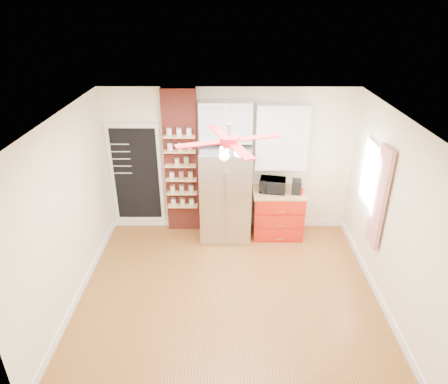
{
  "coord_description": "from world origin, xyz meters",
  "views": [
    {
      "loc": [
        -0.04,
        -4.79,
        4.06
      ],
      "look_at": [
        -0.07,
        0.9,
        1.27
      ],
      "focal_mm": 32.0,
      "sensor_mm": 36.0,
      "label": 1
    }
  ],
  "objects_px": {
    "pantry_jar_oats": "(177,162)",
    "ceiling_fan": "(229,141)",
    "red_cabinet": "(278,213)",
    "canister_left": "(301,190)",
    "fridge": "(225,194)",
    "coffee_maker": "(296,187)",
    "toaster_oven": "(273,185)"
  },
  "relations": [
    {
      "from": "fridge",
      "to": "canister_left",
      "type": "distance_m",
      "value": 1.34
    },
    {
      "from": "pantry_jar_oats",
      "to": "canister_left",
      "type": "bearing_deg",
      "value": -4.57
    },
    {
      "from": "pantry_jar_oats",
      "to": "ceiling_fan",
      "type": "bearing_deg",
      "value": -62.64
    },
    {
      "from": "fridge",
      "to": "ceiling_fan",
      "type": "xyz_separation_m",
      "value": [
        0.05,
        -1.63,
        1.55
      ]
    },
    {
      "from": "toaster_oven",
      "to": "coffee_maker",
      "type": "bearing_deg",
      "value": 2.61
    },
    {
      "from": "red_cabinet",
      "to": "canister_left",
      "type": "relative_size",
      "value": 6.73
    },
    {
      "from": "fridge",
      "to": "canister_left",
      "type": "bearing_deg",
      "value": -1.92
    },
    {
      "from": "red_cabinet",
      "to": "toaster_oven",
      "type": "height_order",
      "value": "toaster_oven"
    },
    {
      "from": "red_cabinet",
      "to": "fridge",
      "type": "bearing_deg",
      "value": -177.05
    },
    {
      "from": "ceiling_fan",
      "to": "coffee_maker",
      "type": "relative_size",
      "value": 5.54
    },
    {
      "from": "fridge",
      "to": "coffee_maker",
      "type": "bearing_deg",
      "value": -0.76
    },
    {
      "from": "red_cabinet",
      "to": "pantry_jar_oats",
      "type": "xyz_separation_m",
      "value": [
        -1.83,
        0.08,
        0.98
      ]
    },
    {
      "from": "fridge",
      "to": "red_cabinet",
      "type": "distance_m",
      "value": 1.06
    },
    {
      "from": "fridge",
      "to": "toaster_oven",
      "type": "xyz_separation_m",
      "value": [
        0.84,
        0.05,
        0.15
      ]
    },
    {
      "from": "coffee_maker",
      "to": "pantry_jar_oats",
      "type": "relative_size",
      "value": 2.05
    },
    {
      "from": "ceiling_fan",
      "to": "coffee_maker",
      "type": "height_order",
      "value": "ceiling_fan"
    },
    {
      "from": "toaster_oven",
      "to": "pantry_jar_oats",
      "type": "bearing_deg",
      "value": -171.67
    },
    {
      "from": "canister_left",
      "to": "fridge",
      "type": "bearing_deg",
      "value": 178.08
    },
    {
      "from": "ceiling_fan",
      "to": "coffee_maker",
      "type": "distance_m",
      "value": 2.45
    },
    {
      "from": "fridge",
      "to": "ceiling_fan",
      "type": "relative_size",
      "value": 1.25
    },
    {
      "from": "red_cabinet",
      "to": "ceiling_fan",
      "type": "distance_m",
      "value": 2.75
    },
    {
      "from": "coffee_maker",
      "to": "pantry_jar_oats",
      "type": "bearing_deg",
      "value": -174.3
    },
    {
      "from": "ceiling_fan",
      "to": "toaster_oven",
      "type": "distance_m",
      "value": 2.32
    },
    {
      "from": "toaster_oven",
      "to": "canister_left",
      "type": "bearing_deg",
      "value": 0.76
    },
    {
      "from": "ceiling_fan",
      "to": "pantry_jar_oats",
      "type": "distance_m",
      "value": 2.22
    },
    {
      "from": "fridge",
      "to": "pantry_jar_oats",
      "type": "relative_size",
      "value": 14.2
    },
    {
      "from": "coffee_maker",
      "to": "fridge",
      "type": "bearing_deg",
      "value": -171.08
    },
    {
      "from": "red_cabinet",
      "to": "coffee_maker",
      "type": "relative_size",
      "value": 3.72
    },
    {
      "from": "toaster_oven",
      "to": "coffee_maker",
      "type": "xyz_separation_m",
      "value": [
        0.42,
        -0.06,
        0.0
      ]
    },
    {
      "from": "canister_left",
      "to": "pantry_jar_oats",
      "type": "height_order",
      "value": "pantry_jar_oats"
    },
    {
      "from": "pantry_jar_oats",
      "to": "coffee_maker",
      "type": "bearing_deg",
      "value": -3.98
    },
    {
      "from": "fridge",
      "to": "red_cabinet",
      "type": "bearing_deg",
      "value": 2.95
    }
  ]
}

